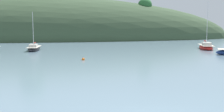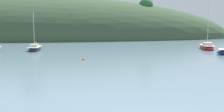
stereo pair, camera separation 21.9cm
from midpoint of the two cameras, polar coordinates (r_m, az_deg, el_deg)
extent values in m
ellipsoid|color=#384C33|center=(94.31, -20.05, 3.45)|extent=(150.00, 36.00, 29.22)
ellipsoid|color=#2D6633|center=(90.43, 7.07, 10.94)|extent=(4.65, 4.22, 4.22)
ellipsoid|color=red|center=(57.34, 19.53, 1.73)|extent=(4.29, 7.50, 1.14)
cube|color=beige|center=(57.30, 19.55, 2.24)|extent=(3.95, 6.90, 0.06)
cube|color=beige|center=(56.72, 19.67, 2.49)|extent=(2.14, 2.62, 0.60)
cylinder|color=silver|center=(56.78, 19.80, 6.61)|extent=(0.09, 0.09, 8.75)
cylinder|color=silver|center=(58.37, 19.37, 3.04)|extent=(0.89, 2.89, 0.07)
ellipsoid|color=maroon|center=(58.36, 19.38, 3.09)|extent=(0.98, 2.81, 0.20)
ellipsoid|color=#232328|center=(53.35, -16.61, 1.44)|extent=(2.20, 6.31, 1.01)
cube|color=beige|center=(53.31, -16.63, 1.92)|extent=(2.03, 5.80, 0.06)
cube|color=beige|center=(52.79, -16.73, 2.17)|extent=(1.41, 2.03, 0.55)
cylinder|color=silver|center=(52.83, -16.81, 5.48)|extent=(0.09, 0.09, 6.65)
cylinder|color=silver|center=(54.25, -16.47, 2.72)|extent=(0.10, 2.64, 0.07)
ellipsoid|color=maroon|center=(54.24, -16.47, 2.77)|extent=(0.23, 2.54, 0.20)
sphere|color=orange|center=(37.97, -6.40, -0.71)|extent=(0.44, 0.44, 0.44)
cylinder|color=black|center=(37.94, -6.41, -0.31)|extent=(0.04, 0.04, 0.10)
camera|label=1|loc=(0.11, -90.19, -0.02)|focal=42.29mm
camera|label=2|loc=(0.11, 89.81, 0.02)|focal=42.29mm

